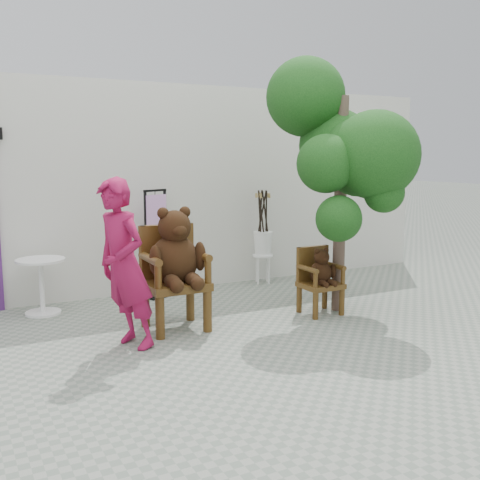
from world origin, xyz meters
The scene contains 9 objects.
ground_plane centered at (0.00, 0.00, 0.00)m, with size 60.00×60.00×0.00m, color gray.
back_wall centered at (0.00, 3.10, 1.50)m, with size 9.00×1.00×3.00m, color silver.
chair_big centered at (-0.72, 0.79, 0.80)m, with size 0.68×0.75×1.41m.
chair_small centered at (1.13, 0.55, 0.51)m, with size 0.48×0.46×0.84m.
person centered at (-1.41, 0.38, 0.88)m, with size 0.64×0.42×1.77m, color maroon.
cafe_table centered at (-1.99, 2.14, 0.44)m, with size 0.60×0.60×0.70m.
display_stand centered at (-0.40, 2.35, 0.58)m, with size 0.55×0.50×1.51m.
stool_bucket centered at (1.33, 2.35, 0.64)m, with size 0.32×0.32×1.45m.
tree centered at (1.45, 0.53, 2.09)m, with size 1.68×1.89×3.21m.
Camera 1 is at (-2.96, -5.10, 1.99)m, focal length 42.00 mm.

